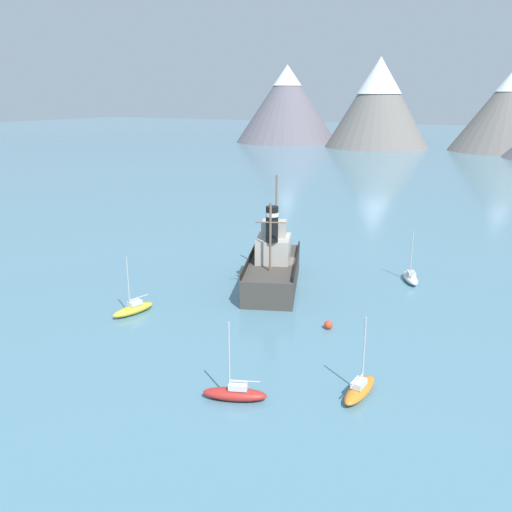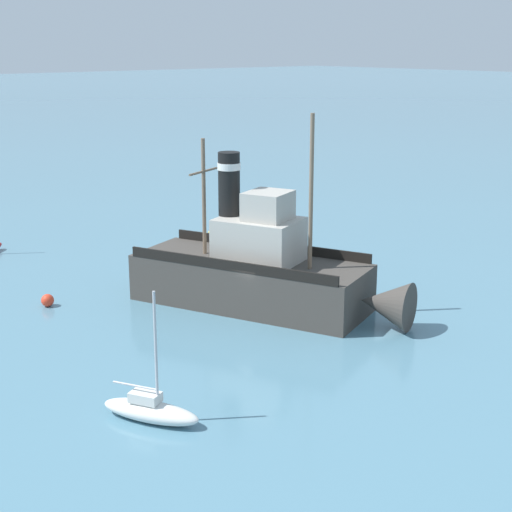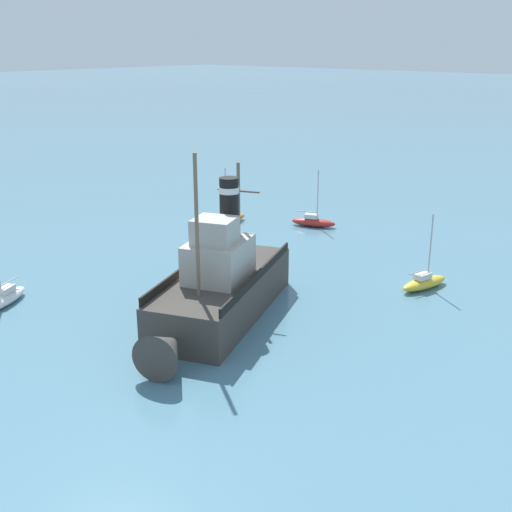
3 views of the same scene
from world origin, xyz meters
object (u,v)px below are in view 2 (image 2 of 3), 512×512
at_px(sailboat_white, 150,410).
at_px(mooring_buoy, 48,300).
at_px(sailboat_yellow, 222,236).
at_px(old_tugboat, 261,272).

distance_m(sailboat_white, mooring_buoy, 14.31).
bearing_deg(sailboat_yellow, sailboat_white, 46.46).
relative_size(old_tugboat, mooring_buoy, 22.35).
relative_size(old_tugboat, sailboat_white, 2.99).
relative_size(old_tugboat, sailboat_yellow, 2.99).
bearing_deg(sailboat_yellow, old_tugboat, 60.52).
height_order(sailboat_white, mooring_buoy, sailboat_white).
distance_m(old_tugboat, sailboat_yellow, 13.75).
relative_size(sailboat_yellow, mooring_buoy, 7.49).
height_order(old_tugboat, sailboat_yellow, old_tugboat).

